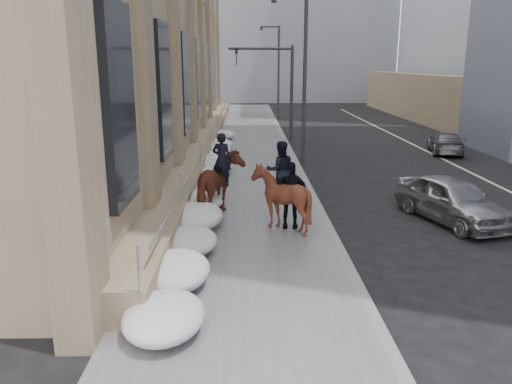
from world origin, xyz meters
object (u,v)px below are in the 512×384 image
at_px(car_grey, 446,143).
at_px(mounted_horse_right, 280,193).
at_px(mounted_horse_left, 220,183).
at_px(pedestrian, 290,195).
at_px(car_silver, 452,199).

bearing_deg(car_grey, mounted_horse_right, 65.96).
relative_size(mounted_horse_left, car_grey, 0.66).
bearing_deg(pedestrian, mounted_horse_right, -155.63).
distance_m(mounted_horse_left, mounted_horse_right, 2.36).
distance_m(mounted_horse_right, pedestrian, 0.32).
relative_size(mounted_horse_right, car_silver, 0.61).
xyz_separation_m(car_silver, car_grey, (4.66, 12.47, -0.14)).
distance_m(pedestrian, car_grey, 16.57).
distance_m(mounted_horse_left, car_grey, 16.97).
relative_size(mounted_horse_right, pedestrian, 1.30).
bearing_deg(mounted_horse_left, car_silver, -167.00).
bearing_deg(car_silver, mounted_horse_left, 158.68).
bearing_deg(mounted_horse_right, car_silver, -178.11).
height_order(car_silver, car_grey, car_silver).
bearing_deg(pedestrian, car_grey, 57.25).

